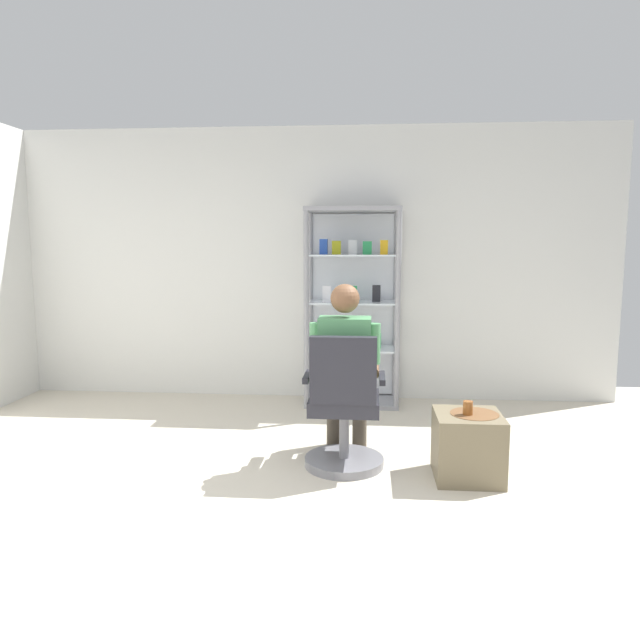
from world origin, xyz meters
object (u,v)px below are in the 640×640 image
object	(u,v)px
display_cabinet_main	(352,305)
seated_shopkeeper	(345,364)
tea_glass	(468,408)
wooden_stool	(474,427)
office_chair	(344,414)
storage_crate	(468,446)

from	to	relation	value
display_cabinet_main	seated_shopkeeper	size ratio (longest dim) A/B	1.47
tea_glass	wooden_stool	bearing A→B (deg)	30.56
seated_shopkeeper	wooden_stool	xyz separation A→B (m)	(0.87, -0.25, -0.36)
tea_glass	display_cabinet_main	bearing A→B (deg)	113.73
display_cabinet_main	seated_shopkeeper	xyz separation A→B (m)	(-0.01, -1.57, -0.25)
display_cabinet_main	wooden_stool	bearing A→B (deg)	-64.66
office_chair	seated_shopkeeper	distance (m)	0.36
storage_crate	wooden_stool	distance (m)	0.14
storage_crate	seated_shopkeeper	bearing A→B (deg)	163.03
display_cabinet_main	storage_crate	size ratio (longest dim) A/B	4.30
storage_crate	display_cabinet_main	bearing A→B (deg)	114.28
office_chair	seated_shopkeeper	bearing A→B (deg)	89.66
wooden_stool	tea_glass	bearing A→B (deg)	-149.44
storage_crate	wooden_stool	xyz separation A→B (m)	(0.04, 0.01, 0.13)
storage_crate	office_chair	bearing A→B (deg)	173.81
storage_crate	wooden_stool	size ratio (longest dim) A/B	1.00
display_cabinet_main	wooden_stool	distance (m)	2.10
office_chair	storage_crate	xyz separation A→B (m)	(0.83, -0.09, -0.17)
seated_shopkeeper	tea_glass	world-z (taller)	seated_shopkeeper
office_chair	storage_crate	distance (m)	0.85
tea_glass	storage_crate	bearing A→B (deg)	63.57
office_chair	storage_crate	size ratio (longest dim) A/B	2.17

